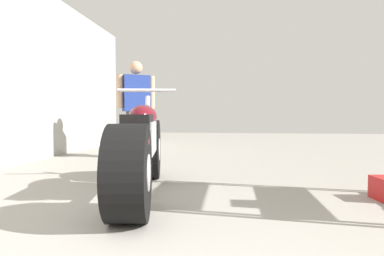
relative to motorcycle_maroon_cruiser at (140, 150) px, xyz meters
name	(u,v)px	position (x,y,z in m)	size (l,w,h in m)	color
ground_plane	(200,169)	(0.40, 1.49, -0.42)	(18.00, 18.00, 0.00)	gray
garage_partition_left	(11,67)	(-2.34, 1.49, 1.00)	(0.08, 8.25, 2.84)	#A3A099
motorcycle_maroon_cruiser	(140,150)	(0.00, 0.00, 0.00)	(0.76, 2.21, 1.03)	black
mechanic_in_blue	(136,103)	(-0.80, 2.55, 0.52)	(0.62, 0.43, 1.65)	#4C4C4C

